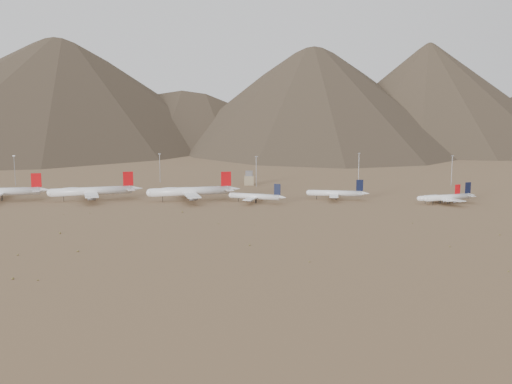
{
  "coord_description": "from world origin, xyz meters",
  "views": [
    {
      "loc": [
        41.0,
        -364.48,
        64.93
      ],
      "look_at": [
        36.89,
        30.0,
        7.09
      ],
      "focal_mm": 40.0,
      "sensor_mm": 36.0,
      "label": 1
    }
  ],
  "objects_px": {
    "narrowbody_a": "(256,196)",
    "narrowbody_b": "(337,193)",
    "widebody_centre": "(92,191)",
    "widebody_west": "(0,192)",
    "control_tower": "(249,179)",
    "widebody_east": "(191,191)"
  },
  "relations": [
    {
      "from": "narrowbody_a",
      "to": "narrowbody_b",
      "type": "relative_size",
      "value": 0.91
    },
    {
      "from": "narrowbody_a",
      "to": "narrowbody_b",
      "type": "bearing_deg",
      "value": 31.79
    },
    {
      "from": "narrowbody_a",
      "to": "widebody_centre",
      "type": "bearing_deg",
      "value": -166.63
    },
    {
      "from": "widebody_west",
      "to": "narrowbody_a",
      "type": "bearing_deg",
      "value": -13.07
    },
    {
      "from": "widebody_centre",
      "to": "narrowbody_b",
      "type": "distance_m",
      "value": 174.63
    },
    {
      "from": "widebody_west",
      "to": "narrowbody_b",
      "type": "distance_m",
      "value": 239.38
    },
    {
      "from": "control_tower",
      "to": "narrowbody_b",
      "type": "bearing_deg",
      "value": -51.0
    },
    {
      "from": "widebody_west",
      "to": "widebody_centre",
      "type": "xyz_separation_m",
      "value": [
        64.71,
        2.68,
        0.18
      ]
    },
    {
      "from": "narrowbody_b",
      "to": "control_tower",
      "type": "relative_size",
      "value": 3.75
    },
    {
      "from": "widebody_east",
      "to": "narrowbody_b",
      "type": "relative_size",
      "value": 1.46
    },
    {
      "from": "widebody_centre",
      "to": "narrowbody_a",
      "type": "distance_m",
      "value": 117.45
    },
    {
      "from": "widebody_west",
      "to": "narrowbody_a",
      "type": "height_order",
      "value": "widebody_west"
    },
    {
      "from": "widebody_east",
      "to": "control_tower",
      "type": "bearing_deg",
      "value": 49.14
    },
    {
      "from": "widebody_west",
      "to": "control_tower",
      "type": "xyz_separation_m",
      "value": [
        174.57,
        86.73,
        -1.32
      ]
    },
    {
      "from": "widebody_west",
      "to": "control_tower",
      "type": "bearing_deg",
      "value": 15.6
    },
    {
      "from": "widebody_west",
      "to": "narrowbody_b",
      "type": "xyz_separation_m",
      "value": [
        239.28,
        6.82,
        -1.8
      ]
    },
    {
      "from": "widebody_centre",
      "to": "control_tower",
      "type": "bearing_deg",
      "value": 18.44
    },
    {
      "from": "narrowbody_b",
      "to": "widebody_east",
      "type": "bearing_deg",
      "value": -169.67
    },
    {
      "from": "widebody_east",
      "to": "narrowbody_a",
      "type": "distance_m",
      "value": 47.54
    },
    {
      "from": "narrowbody_b",
      "to": "widebody_centre",
      "type": "bearing_deg",
      "value": -171.04
    },
    {
      "from": "widebody_east",
      "to": "narrowbody_b",
      "type": "bearing_deg",
      "value": -13.2
    },
    {
      "from": "widebody_centre",
      "to": "widebody_west",
      "type": "bearing_deg",
      "value": 163.4
    }
  ]
}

